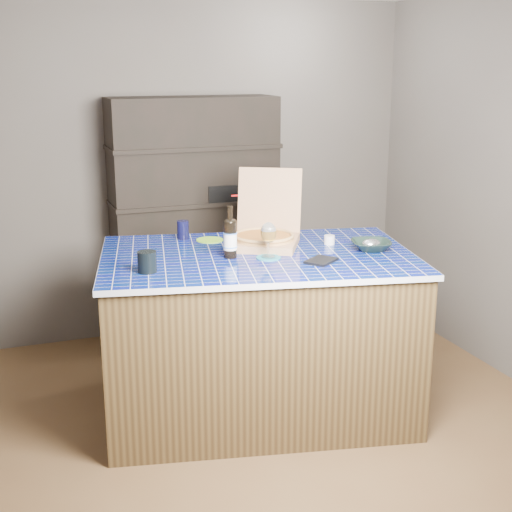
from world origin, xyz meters
name	(u,v)px	position (x,y,z in m)	size (l,w,h in m)	color
room	(270,215)	(0.00, 0.00, 1.25)	(3.50, 3.50, 3.50)	brown
shelving_unit	(195,220)	(0.00, 1.53, 0.90)	(1.20, 0.41, 1.80)	black
kitchen_island	(258,333)	(0.01, 0.23, 0.49)	(1.97, 1.46, 0.97)	#48361C
pizza_box	(264,235)	(0.12, 0.40, 1.03)	(0.58, 0.61, 0.43)	#A87956
mead_bottle	(230,238)	(-0.16, 0.21, 1.09)	(0.08, 0.08, 0.29)	black
teal_trivet	(268,258)	(0.04, 0.12, 0.98)	(0.14, 0.14, 0.01)	#1A7389
wine_glass	(269,234)	(0.04, 0.12, 1.12)	(0.09, 0.09, 0.20)	white
tumbler	(147,262)	(-0.66, 0.08, 1.03)	(0.10, 0.10, 0.11)	black
dvd_case	(321,261)	(0.28, -0.05, 0.98)	(0.13, 0.18, 0.01)	black
bowl	(371,245)	(0.66, 0.08, 1.00)	(0.23, 0.23, 0.06)	black
foil_contents	(371,243)	(0.66, 0.08, 1.01)	(0.11, 0.09, 0.05)	silver
white_jar	(329,240)	(0.50, 0.29, 1.00)	(0.06, 0.06, 0.05)	silver
navy_cup	(183,230)	(-0.30, 0.73, 1.03)	(0.07, 0.07, 0.11)	black
green_trivet	(210,240)	(-0.15, 0.63, 0.98)	(0.17, 0.17, 0.01)	#7AC229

